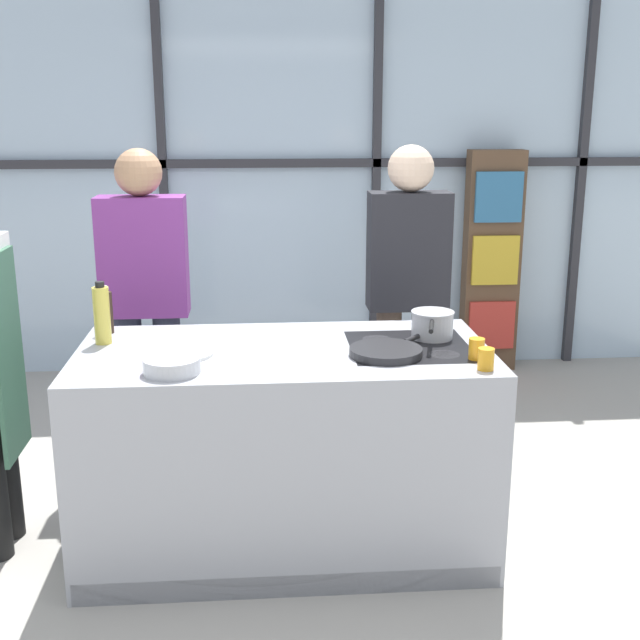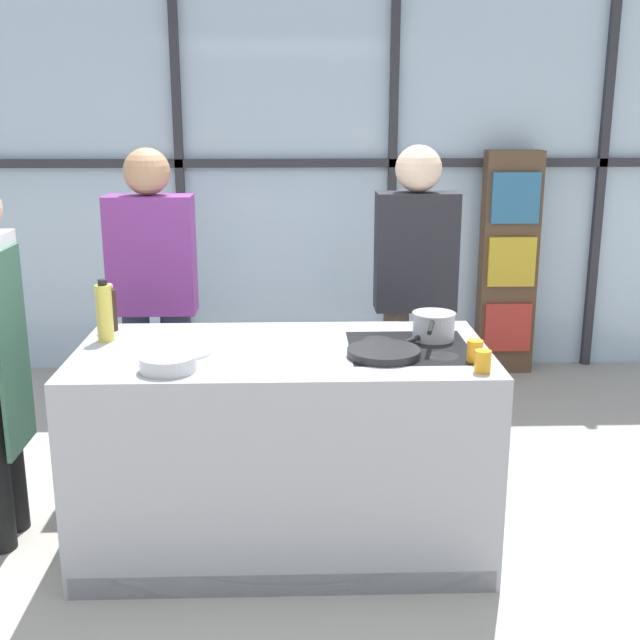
{
  "view_description": "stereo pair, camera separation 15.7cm",
  "coord_description": "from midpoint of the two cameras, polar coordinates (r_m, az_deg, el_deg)",
  "views": [
    {
      "loc": [
        -0.1,
        -3.3,
        1.92
      ],
      "look_at": [
        0.16,
        0.1,
        1.02
      ],
      "focal_mm": 45.0,
      "sensor_mm": 36.0,
      "label": 1
    },
    {
      "loc": [
        0.06,
        -3.3,
        1.92
      ],
      "look_at": [
        0.16,
        0.1,
        1.02
      ],
      "focal_mm": 45.0,
      "sensor_mm": 36.0,
      "label": 2
    }
  ],
  "objects": [
    {
      "name": "white_plate",
      "position": [
        3.42,
        -10.77,
        -2.38
      ],
      "size": [
        0.22,
        0.22,
        0.01
      ],
      "primitive_type": "cylinder",
      "color": "white",
      "rests_on": "demo_island"
    },
    {
      "name": "saucepan",
      "position": [
        3.62,
        6.77,
        -0.28
      ],
      "size": [
        0.19,
        0.35,
        0.12
      ],
      "color": "silver",
      "rests_on": "demo_island"
    },
    {
      "name": "oil_bottle",
      "position": [
        3.64,
        -16.45,
        0.36
      ],
      "size": [
        0.07,
        0.07,
        0.28
      ],
      "color": "#E0CC4C",
      "rests_on": "demo_island"
    },
    {
      "name": "mixing_bowl",
      "position": [
        3.2,
        -11.88,
        -3.13
      ],
      "size": [
        0.22,
        0.22,
        0.06
      ],
      "color": "silver",
      "rests_on": "demo_island"
    },
    {
      "name": "spectator_far_left",
      "position": [
        4.34,
        -13.34,
        1.92
      ],
      "size": [
        0.45,
        0.24,
        1.73
      ],
      "rotation": [
        0.0,
        0.0,
        3.14
      ],
      "color": "#232838",
      "rests_on": "ground_plane"
    },
    {
      "name": "ground_plane",
      "position": [
        3.82,
        -3.65,
        -15.43
      ],
      "size": [
        18.0,
        18.0,
        0.0
      ],
      "primitive_type": "plane",
      "color": "#ADA89E"
    },
    {
      "name": "bookshelf",
      "position": [
        6.06,
        11.39,
        4.05
      ],
      "size": [
        0.41,
        0.19,
        1.64
      ],
      "color": "brown",
      "rests_on": "ground_plane"
    },
    {
      "name": "juice_glass_far",
      "position": [
        3.35,
        9.76,
        -2.04
      ],
      "size": [
        0.07,
        0.07,
        0.09
      ],
      "primitive_type": "cylinder",
      "color": "orange",
      "rests_on": "demo_island"
    },
    {
      "name": "spectator_center_left",
      "position": [
        4.34,
        5.22,
        2.5
      ],
      "size": [
        0.43,
        0.24,
        1.74
      ],
      "rotation": [
        0.0,
        0.0,
        3.14
      ],
      "color": "#47382D",
      "rests_on": "ground_plane"
    },
    {
      "name": "pepper_grinder",
      "position": [
        3.81,
        -16.06,
        0.6
      ],
      "size": [
        0.05,
        0.05,
        0.22
      ],
      "color": "#332319",
      "rests_on": "demo_island"
    },
    {
      "name": "demo_island",
      "position": [
        3.61,
        -3.74,
        -9.12
      ],
      "size": [
        1.78,
        0.88,
        0.92
      ],
      "color": "#A8AAB2",
      "rests_on": "ground_plane"
    },
    {
      "name": "frying_pan",
      "position": [
        3.36,
        3.45,
        -2.21
      ],
      "size": [
        0.43,
        0.46,
        0.04
      ],
      "color": "#232326",
      "rests_on": "demo_island"
    },
    {
      "name": "back_window_wall",
      "position": [
        5.93,
        -4.29,
        9.78
      ],
      "size": [
        6.4,
        0.1,
        2.8
      ],
      "color": "silver",
      "rests_on": "ground_plane"
    },
    {
      "name": "juice_glass_near",
      "position": [
        3.22,
        10.36,
        -2.75
      ],
      "size": [
        0.07,
        0.07,
        0.09
      ],
      "primitive_type": "cylinder",
      "color": "orange",
      "rests_on": "demo_island"
    }
  ]
}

